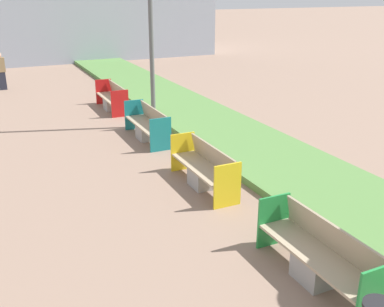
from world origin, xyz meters
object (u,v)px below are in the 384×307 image
(bench_teal_frame, at_px, (148,127))
(bench_red_frame, at_px, (113,100))
(bench_yellow_frame, at_px, (205,171))
(pedestrian_walking, at_px, (1,71))
(bench_green_frame, at_px, (318,259))

(bench_teal_frame, height_order, bench_red_frame, same)
(bench_yellow_frame, xyz_separation_m, bench_teal_frame, (0.00, 3.74, 0.00))
(pedestrian_walking, bearing_deg, bench_red_frame, -57.86)
(bench_teal_frame, xyz_separation_m, pedestrian_walking, (-3.45, 9.30, 0.44))
(pedestrian_walking, bearing_deg, bench_yellow_frame, -75.18)
(bench_teal_frame, bearing_deg, pedestrian_walking, 110.36)
(bench_green_frame, xyz_separation_m, pedestrian_walking, (-3.45, 16.90, 0.44))
(bench_yellow_frame, distance_m, bench_teal_frame, 3.74)
(bench_green_frame, height_order, pedestrian_walking, pedestrian_walking)
(bench_yellow_frame, distance_m, pedestrian_walking, 13.49)
(bench_teal_frame, relative_size, bench_red_frame, 1.05)
(bench_green_frame, bearing_deg, bench_red_frame, 90.01)
(bench_yellow_frame, relative_size, bench_teal_frame, 0.97)
(pedestrian_walking, bearing_deg, bench_teal_frame, -69.64)
(bench_teal_frame, xyz_separation_m, bench_red_frame, (-0.00, 3.80, -0.00))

